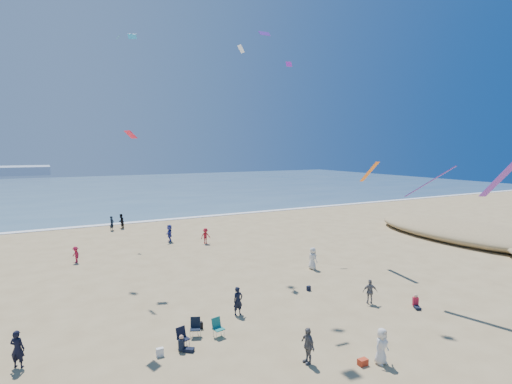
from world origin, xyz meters
TOP-DOWN VIEW (x-y plane):
  - ocean at (0.00, 95.00)m, footprint 220.00×100.00m
  - surf_line at (0.00, 45.00)m, footprint 220.00×1.20m
  - standing_flyers at (3.38, 17.86)m, footprint 34.89×53.07m
  - seated_group at (2.25, 3.88)m, footprint 27.03×25.27m
  - chair_cluster at (-0.78, 9.09)m, footprint 2.72×1.56m
  - white_tote at (-3.03, 8.48)m, footprint 0.35×0.20m
  - black_backpack at (-0.29, 10.35)m, footprint 0.30×0.22m
  - cooler at (5.06, 3.22)m, footprint 0.45×0.30m
  - navy_bag at (8.59, 12.41)m, footprint 0.28×0.18m
  - kites_aloft at (8.13, 13.72)m, footprint 41.20×41.12m

SIDE VIEW (x-z plane):
  - ocean at x=0.00m, z-range 0.00..0.06m
  - surf_line at x=0.00m, z-range 0.00..0.08m
  - cooler at x=5.06m, z-range 0.00..0.30m
  - navy_bag at x=8.59m, z-range 0.00..0.34m
  - black_backpack at x=-0.29m, z-range 0.00..0.38m
  - white_tote at x=-3.03m, z-range 0.00..0.40m
  - seated_group at x=2.25m, z-range 0.00..0.84m
  - chair_cluster at x=-0.78m, z-range 0.00..1.00m
  - standing_flyers at x=3.38m, z-range -0.09..1.81m
  - kites_aloft at x=8.13m, z-range 1.39..29.81m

